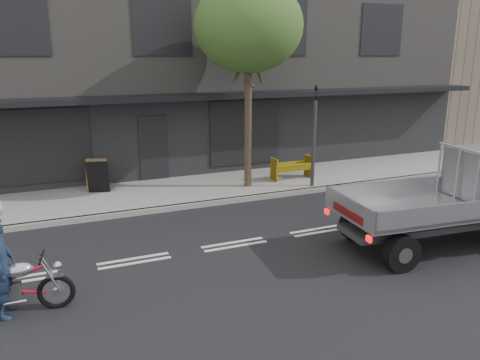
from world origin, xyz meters
name	(u,v)px	position (x,y,z in m)	size (l,w,h in m)	color
ground	(234,245)	(0.00, 0.00, 0.00)	(80.00, 80.00, 0.00)	black
sidewalk	(181,191)	(0.00, 4.70, 0.07)	(32.00, 3.20, 0.15)	gray
kerb	(195,205)	(0.00, 3.10, 0.07)	(32.00, 0.20, 0.15)	gray
building_main	(136,65)	(0.00, 11.30, 4.00)	(26.00, 10.00, 8.00)	slate
building_neighbour	(476,45)	(20.00, 11.30, 5.00)	(14.00, 10.00, 10.00)	brown
street_tree	(248,27)	(2.20, 4.20, 5.28)	(3.40, 3.40, 6.74)	#382B21
traffic_light_pole	(314,142)	(4.20, 3.35, 1.65)	(0.12, 0.12, 3.50)	#2D2D30
motorcycle	(14,285)	(-4.72, -1.36, 0.54)	(2.02, 0.59, 1.04)	black
rider	(1,267)	(-4.87, -1.36, 0.91)	(0.66, 0.44, 1.82)	#172540
construction_barrier	(295,169)	(4.02, 4.25, 0.57)	(1.49, 0.59, 0.83)	yellow
sandwich_board	(98,177)	(-2.55, 5.25, 0.68)	(0.66, 0.44, 1.05)	black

